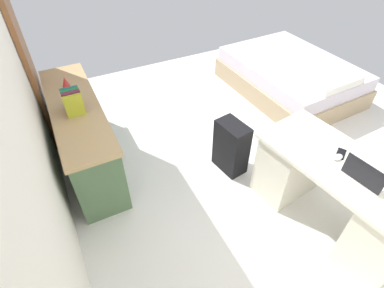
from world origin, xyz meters
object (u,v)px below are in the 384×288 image
object	(u,v)px
laptop	(366,176)
computer_mouse	(338,157)
suitcase_black	(231,147)
figurine_small	(65,82)
bed	(290,76)
cell_phone_by_mouse	(341,154)
desk	(333,193)
credenza	(83,134)

from	to	relation	value
laptop	computer_mouse	world-z (taller)	laptop
suitcase_black	figurine_small	world-z (taller)	figurine_small
figurine_small	bed	bearing A→B (deg)	-94.64
bed	cell_phone_by_mouse	xyz separation A→B (m)	(-1.86, 1.17, 0.50)
suitcase_black	bed	bearing A→B (deg)	-68.28
desk	cell_phone_by_mouse	world-z (taller)	cell_phone_by_mouse
figurine_small	desk	bearing A→B (deg)	-140.93
credenza	figurine_small	bearing A→B (deg)	0.22
laptop	cell_phone_by_mouse	size ratio (longest dim) A/B	2.48
desk	laptop	world-z (taller)	laptop
suitcase_black	cell_phone_by_mouse	xyz separation A→B (m)	(-0.88, -0.48, 0.44)
cell_phone_by_mouse	figurine_small	distance (m)	2.82
laptop	bed	bearing A→B (deg)	-30.06
cell_phone_by_mouse	figurine_small	world-z (taller)	figurine_small
desk	computer_mouse	bearing A→B (deg)	2.96
suitcase_black	figurine_small	size ratio (longest dim) A/B	5.45
bed	figurine_small	distance (m)	3.11
credenza	figurine_small	world-z (taller)	figurine_small
desk	suitcase_black	xyz separation A→B (m)	(1.00, 0.42, -0.09)
laptop	desk	bearing A→B (deg)	-3.41
credenza	suitcase_black	xyz separation A→B (m)	(-0.82, -1.38, -0.08)
laptop	computer_mouse	size ratio (longest dim) A/B	3.37
desk	laptop	xyz separation A→B (m)	(-0.17, 0.01, 0.40)
desk	figurine_small	xyz separation A→B (m)	(2.23, 1.81, 0.43)
computer_mouse	laptop	bearing A→B (deg)	170.98
credenza	cell_phone_by_mouse	bearing A→B (deg)	-132.26
bed	suitcase_black	distance (m)	1.93
credenza	bed	xyz separation A→B (m)	(0.16, -3.04, -0.14)
credenza	figurine_small	distance (m)	0.60
desk	bed	world-z (taller)	desk
desk	credenza	world-z (taller)	credenza
laptop	cell_phone_by_mouse	distance (m)	0.30
computer_mouse	credenza	bearing A→B (deg)	38.36
desk	laptop	distance (m)	0.44
credenza	laptop	bearing A→B (deg)	-137.87
credenza	bed	size ratio (longest dim) A/B	0.92
computer_mouse	bed	bearing A→B (deg)	-41.21
cell_phone_by_mouse	laptop	bearing A→B (deg)	134.64
cell_phone_by_mouse	figurine_small	bearing A→B (deg)	10.04
credenza	computer_mouse	size ratio (longest dim) A/B	18.00
bed	figurine_small	size ratio (longest dim) A/B	17.77
credenza	bed	distance (m)	3.05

